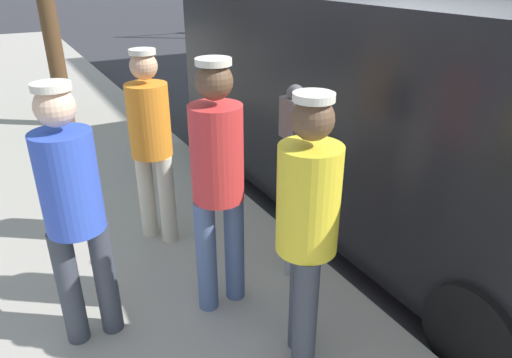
% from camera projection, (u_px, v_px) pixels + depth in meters
% --- Properties ---
extents(ground_plane, '(80.00, 80.00, 0.00)m').
position_uv_depth(ground_plane, '(380.00, 225.00, 4.68)').
color(ground_plane, '#2D2D33').
extents(parking_meter_near, '(0.14, 0.18, 1.52)m').
position_uv_depth(parking_meter_near, '(293.00, 153.00, 3.27)').
color(parking_meter_near, gray).
rests_on(parking_meter_near, sidewalk_slab).
extents(pedestrian_in_red, '(0.36, 0.34, 1.75)m').
position_uv_depth(pedestrian_in_red, '(218.00, 175.00, 2.99)').
color(pedestrian_in_red, '#4C608C').
rests_on(pedestrian_in_red, sidewalk_slab).
extents(pedestrian_in_blue, '(0.36, 0.34, 1.69)m').
position_uv_depth(pedestrian_in_blue, '(73.00, 205.00, 2.71)').
color(pedestrian_in_blue, '#383D47').
rests_on(pedestrian_in_blue, sidewalk_slab).
extents(pedestrian_in_yellow, '(0.34, 0.34, 1.69)m').
position_uv_depth(pedestrian_in_yellow, '(307.00, 224.00, 2.52)').
color(pedestrian_in_yellow, '#383D47').
rests_on(pedestrian_in_yellow, sidewalk_slab).
extents(pedestrian_in_orange, '(0.34, 0.34, 1.66)m').
position_uv_depth(pedestrian_in_orange, '(151.00, 138.00, 3.81)').
color(pedestrian_in_orange, beige).
rests_on(pedestrian_in_orange, sidewalk_slab).
extents(parked_van, '(2.15, 5.21, 2.15)m').
position_uv_depth(parked_van, '(378.00, 103.00, 4.55)').
color(parked_van, black).
rests_on(parked_van, ground).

